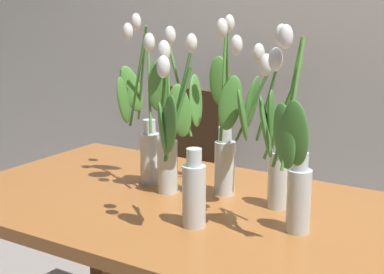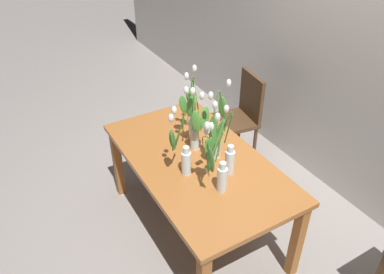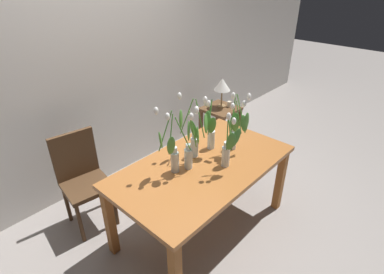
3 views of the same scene
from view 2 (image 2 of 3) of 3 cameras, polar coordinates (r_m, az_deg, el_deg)
ground_plane at (r=3.31m, az=0.64°, el=-13.51°), size 18.00×18.00×0.00m
room_wall_rear at (r=3.39m, az=22.64°, el=12.70°), size 9.00×0.10×2.70m
dining_table at (r=2.87m, az=0.72°, el=-4.77°), size 1.60×0.90×0.74m
tulip_vase_0 at (r=2.91m, az=-0.12°, el=3.21°), size 0.28×0.21×0.59m
tulip_vase_1 at (r=2.60m, az=5.22°, el=-2.00°), size 0.18×0.16×0.53m
tulip_vase_2 at (r=2.57m, az=-1.55°, el=-2.55°), size 0.12×0.17×0.53m
tulip_vase_3 at (r=2.80m, az=0.65°, el=1.03°), size 0.15×0.15×0.56m
tulip_vase_4 at (r=2.40m, az=3.74°, el=-4.07°), size 0.19×0.18×0.58m
tulip_vase_5 at (r=2.73m, az=3.83°, el=0.39°), size 0.21×0.25×0.59m
dining_chair at (r=3.82m, az=7.45°, el=3.60°), size 0.45×0.45×0.93m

